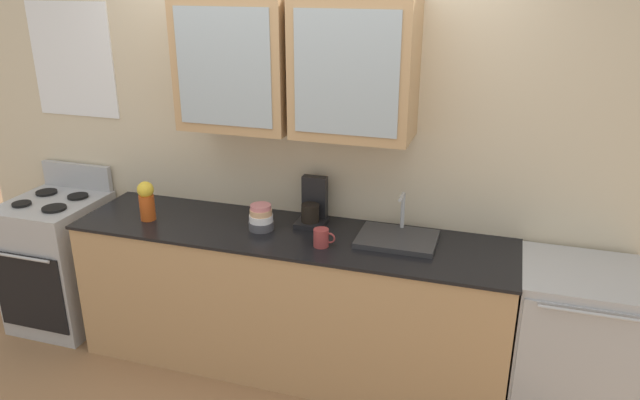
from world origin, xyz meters
The scene contains 10 objects.
ground_plane centered at (0.00, 0.00, 0.00)m, with size 10.00×10.00×0.00m, color #936B47.
back_wall_unit centered at (-0.01, 0.32, 1.44)m, with size 4.96×0.47×2.62m.
counter centered at (0.00, 0.00, 0.46)m, with size 2.67×0.66×0.92m.
stove_range centered at (-1.72, 0.00, 0.47)m, with size 0.58×0.67×1.10m.
sink_faucet centered at (0.64, 0.08, 0.94)m, with size 0.45×0.34×0.25m.
bowl_stack centered at (-0.17, 0.00, 0.99)m, with size 0.15×0.15×0.16m.
vase centered at (-0.91, -0.08, 1.05)m, with size 0.10×0.10×0.25m.
cup_near_sink centered at (0.25, -0.12, 0.97)m, with size 0.13×0.09×0.10m.
dishwasher centered at (1.64, 0.00, 0.46)m, with size 0.61×0.64×0.92m.
coffee_maker centered at (0.09, 0.18, 1.02)m, with size 0.17×0.20×0.29m.
Camera 1 is at (1.17, -3.08, 2.37)m, focal length 33.84 mm.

